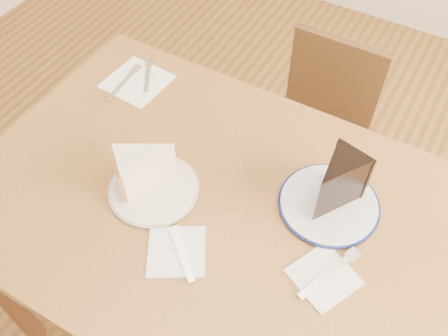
% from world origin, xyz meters
% --- Properties ---
extents(ground, '(4.00, 4.00, 0.00)m').
position_xyz_m(ground, '(0.00, 0.00, 0.00)').
color(ground, '#4C3014').
rests_on(ground, ground).
extents(table, '(1.20, 0.80, 0.75)m').
position_xyz_m(table, '(0.00, 0.00, 0.65)').
color(table, '#583718').
rests_on(table, ground).
extents(chair_far, '(0.37, 0.37, 0.75)m').
position_xyz_m(chair_far, '(0.02, 0.60, 0.42)').
color(chair_far, '#311D0E').
rests_on(chair_far, ground).
extents(plate_cream, '(0.20, 0.20, 0.01)m').
position_xyz_m(plate_cream, '(-0.16, -0.04, 0.76)').
color(plate_cream, silver).
rests_on(plate_cream, table).
extents(plate_navy, '(0.22, 0.22, 0.01)m').
position_xyz_m(plate_navy, '(0.21, 0.13, 0.76)').
color(plate_navy, white).
rests_on(plate_navy, table).
extents(carrot_cake, '(0.16, 0.16, 0.09)m').
position_xyz_m(carrot_cake, '(-0.18, -0.02, 0.81)').
color(carrot_cake, white).
rests_on(carrot_cake, plate_cream).
extents(chocolate_cake, '(0.12, 0.15, 0.12)m').
position_xyz_m(chocolate_cake, '(0.21, 0.12, 0.82)').
color(chocolate_cake, black).
rests_on(chocolate_cake, plate_navy).
extents(napkin_cream, '(0.17, 0.17, 0.00)m').
position_xyz_m(napkin_cream, '(-0.02, -0.15, 0.75)').
color(napkin_cream, white).
rests_on(napkin_cream, table).
extents(napkin_navy, '(0.16, 0.16, 0.00)m').
position_xyz_m(napkin_navy, '(0.27, -0.05, 0.75)').
color(napkin_navy, white).
rests_on(napkin_navy, table).
extents(napkin_spare, '(0.17, 0.17, 0.00)m').
position_xyz_m(napkin_spare, '(-0.42, 0.25, 0.75)').
color(napkin_spare, white).
rests_on(napkin_spare, table).
extents(fork_cream, '(0.12, 0.10, 0.00)m').
position_xyz_m(fork_cream, '(-0.01, -0.15, 0.76)').
color(fork_cream, silver).
rests_on(fork_cream, napkin_cream).
extents(knife_navy, '(0.08, 0.16, 0.00)m').
position_xyz_m(knife_navy, '(0.28, -0.04, 0.76)').
color(knife_navy, white).
rests_on(knife_navy, napkin_navy).
extents(fork_spare, '(0.08, 0.13, 0.00)m').
position_xyz_m(fork_spare, '(-0.40, 0.28, 0.76)').
color(fork_spare, white).
rests_on(fork_spare, napkin_spare).
extents(knife_spare, '(0.02, 0.16, 0.00)m').
position_xyz_m(knife_spare, '(-0.44, 0.22, 0.76)').
color(knife_spare, silver).
rests_on(knife_spare, napkin_spare).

